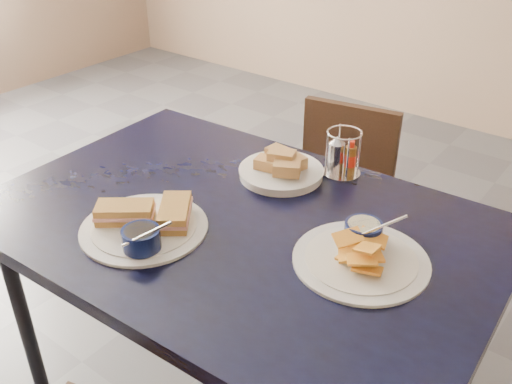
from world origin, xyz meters
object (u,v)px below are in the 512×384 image
Objects in this scene: plantain_plate at (362,251)px; dining_table at (238,238)px; bread_basket at (281,169)px; chair_far at (341,195)px; condiment_caddy at (341,156)px; sandwich_plate at (146,223)px.

dining_table is at bearing -171.80° from plantain_plate.
chair_far is at bearing 96.24° from bread_basket.
condiment_caddy is (0.09, 0.37, 0.12)m from dining_table.
bread_basket is (0.10, 0.43, 0.00)m from sandwich_plate.
dining_table is at bearing -82.89° from chair_far.
bread_basket reaches higher than chair_far.
plantain_plate is (0.47, 0.23, -0.01)m from sandwich_plate.
condiment_caddy is (-0.24, 0.32, 0.04)m from plantain_plate.
chair_far is 2.46× the size of plantain_plate.
sandwich_plate and plantain_plate have the same top height.
chair_far is 0.59m from bread_basket.
plantain_plate is at bearing -58.18° from chair_far.
dining_table is 1.73× the size of chair_far.
sandwich_plate is at bearing -93.25° from chair_far.
sandwich_plate is (-0.14, -0.18, 0.08)m from dining_table.
sandwich_plate is 0.60m from condiment_caddy.
condiment_caddy is at bearing 127.15° from plantain_plate.
dining_table is 0.24m from sandwich_plate.
chair_far is 0.54m from condiment_caddy.
chair_far is 0.97m from sandwich_plate.
plantain_plate reaches higher than bread_basket.
sandwich_plate reaches higher than chair_far.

